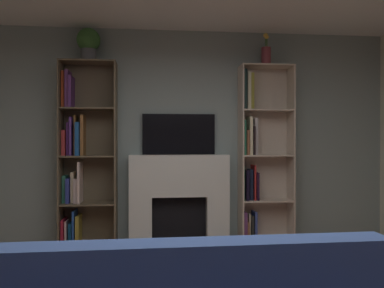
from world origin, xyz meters
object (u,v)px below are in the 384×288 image
(bookshelf_right, at_px, (258,157))
(vase_with_flowers, at_px, (266,54))
(fireplace, at_px, (179,198))
(bookshelf_left, at_px, (82,160))
(potted_plant, at_px, (89,43))
(tv, at_px, (179,134))

(bookshelf_right, bearing_deg, vase_with_flowers, -24.26)
(bookshelf_right, bearing_deg, fireplace, -179.56)
(bookshelf_right, xyz_separation_m, vase_with_flowers, (0.09, -0.04, 1.31))
(vase_with_flowers, bearing_deg, bookshelf_left, 179.26)
(bookshelf_right, height_order, potted_plant, potted_plant)
(vase_with_flowers, bearing_deg, fireplace, 178.21)
(fireplace, distance_m, vase_with_flowers, 2.12)
(potted_plant, bearing_deg, bookshelf_left, 160.53)
(bookshelf_right, relative_size, vase_with_flowers, 5.48)
(fireplace, bearing_deg, tv, 90.00)
(fireplace, xyz_separation_m, tv, (0.00, 0.09, 0.80))
(tv, bearing_deg, potted_plant, -173.78)
(potted_plant, bearing_deg, vase_with_flowers, 0.01)
(tv, relative_size, bookshelf_right, 0.40)
(bookshelf_left, distance_m, bookshelf_right, 2.19)
(bookshelf_left, bearing_deg, vase_with_flowers, -0.74)
(tv, distance_m, bookshelf_right, 1.05)
(fireplace, height_order, potted_plant, potted_plant)
(tv, bearing_deg, bookshelf_left, -175.64)
(potted_plant, xyz_separation_m, vase_with_flowers, (2.20, 0.00, -0.08))
(fireplace, xyz_separation_m, vase_with_flowers, (1.10, -0.03, 1.82))
(bookshelf_left, bearing_deg, tv, 4.36)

